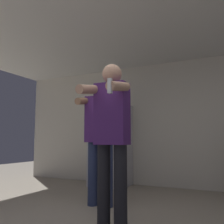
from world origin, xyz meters
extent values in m
cube|color=beige|center=(0.00, 3.23, 1.27)|extent=(7.00, 0.06, 2.55)
cube|color=silver|center=(0.00, 1.60, 2.57)|extent=(7.00, 3.72, 0.05)
cube|color=silver|center=(-1.08, 2.88, 0.84)|extent=(0.76, 0.66, 1.68)
cube|color=#B6B6BB|center=(-1.08, 2.54, 0.84)|extent=(0.73, 0.01, 1.61)
cylinder|color=#99999E|center=(-0.83, 2.52, 0.92)|extent=(0.02, 0.02, 0.75)
cylinder|color=black|center=(0.02, 0.52, 0.44)|extent=(0.14, 0.14, 0.88)
cylinder|color=black|center=(0.21, 0.52, 0.44)|extent=(0.14, 0.14, 0.88)
cube|color=#4C236B|center=(0.12, 0.52, 1.21)|extent=(0.35, 0.20, 0.66)
sphere|color=tan|center=(0.12, 0.52, 1.65)|extent=(0.22, 0.22, 0.22)
cylinder|color=tan|center=(-0.05, 0.33, 1.46)|extent=(0.10, 0.40, 0.16)
cylinder|color=tan|center=(0.28, 0.33, 1.46)|extent=(0.10, 0.40, 0.16)
cube|color=white|center=(0.28, 0.14, 1.43)|extent=(0.04, 0.04, 0.14)
cylinder|color=navy|center=(-0.60, 1.33, 0.45)|extent=(0.14, 0.14, 0.90)
cylinder|color=navy|center=(-0.36, 1.35, 0.45)|extent=(0.14, 0.14, 0.90)
cube|color=#4C236B|center=(-0.48, 1.34, 1.24)|extent=(0.45, 0.24, 0.68)
sphere|color=#9E7051|center=(-0.48, 1.34, 1.67)|extent=(0.19, 0.19, 0.19)
cylinder|color=#9E7051|center=(-0.67, 1.17, 1.50)|extent=(0.13, 0.35, 0.15)
cylinder|color=#9E7051|center=(-0.26, 1.20, 1.50)|extent=(0.13, 0.35, 0.15)
cube|color=white|center=(-0.25, 1.04, 1.47)|extent=(0.04, 0.04, 0.14)
camera|label=1|loc=(1.29, -1.87, 0.92)|focal=40.00mm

